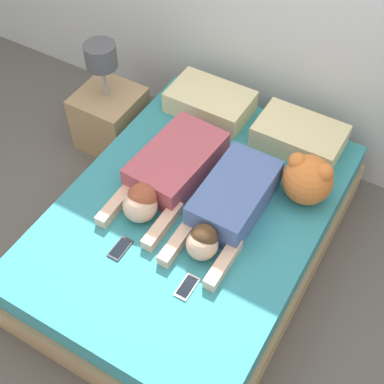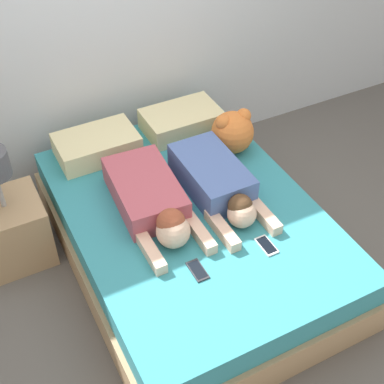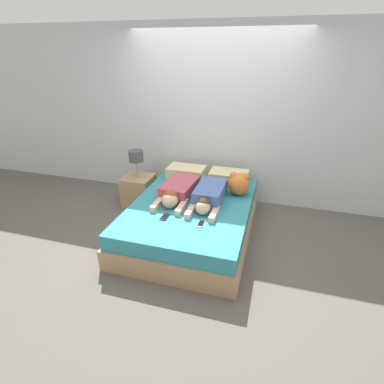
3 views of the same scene
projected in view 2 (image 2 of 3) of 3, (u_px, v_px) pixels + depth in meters
name	position (u px, v px, depth m)	size (l,w,h in m)	color
ground_plane	(192.00, 257.00, 3.65)	(12.00, 12.00, 0.00)	#5B5651
wall_back	(110.00, 8.00, 3.56)	(12.00, 0.06, 2.60)	silver
bed	(192.00, 235.00, 3.50)	(1.52, 2.09, 0.45)	tan
pillow_head_left	(97.00, 145.00, 3.71)	(0.56, 0.35, 0.16)	beige
pillow_head_right	(182.00, 120.00, 3.94)	(0.56, 0.35, 0.16)	beige
person_left	(152.00, 201.00, 3.27)	(0.41, 0.92, 0.23)	#B24C59
person_right	(218.00, 183.00, 3.38)	(0.36, 0.86, 0.21)	#4C66A5
cell_phone_left	(197.00, 270.00, 2.98)	(0.08, 0.16, 0.01)	#2D2D33
cell_phone_right	(266.00, 246.00, 3.11)	(0.08, 0.16, 0.01)	silver
plush_toy	(232.00, 131.00, 3.70)	(0.30, 0.30, 0.31)	orange
nightstand	(11.00, 226.00, 3.48)	(0.44, 0.44, 0.88)	tan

